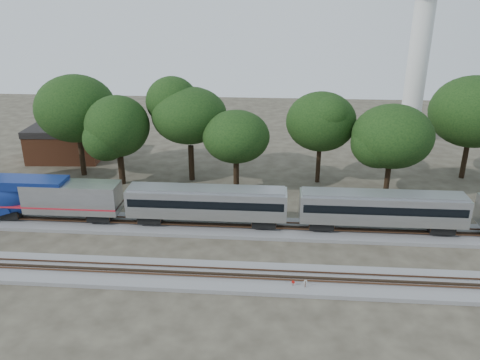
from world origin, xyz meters
name	(u,v)px	position (x,y,z in m)	size (l,w,h in m)	color
ground	(235,257)	(0.00, 0.00, 0.00)	(160.00, 160.00, 0.00)	#383328
track_far	(240,227)	(0.00, 6.00, 0.21)	(160.00, 5.00, 0.73)	slate
track_near	(231,277)	(0.00, -4.00, 0.21)	(160.00, 5.00, 0.73)	slate
train	(475,210)	(24.95, 6.00, 3.23)	(110.45, 3.15, 4.65)	#B8BBC0
switch_stand_red	(293,284)	(5.60, -5.25, 0.59)	(0.29, 0.08, 0.93)	#512D19
switch_stand_white	(305,284)	(6.67, -5.38, 0.73)	(0.34, 0.17, 1.14)	#512D19
switch_lever	(281,292)	(4.59, -5.86, 0.15)	(0.50, 0.30, 0.30)	#512D19
brick_building	(67,142)	(-29.47, 28.48, 2.69)	(11.59, 8.54, 5.34)	brown
tree_1	(76,109)	(-24.15, 21.55, 9.80)	(9.98, 9.98, 14.07)	black
tree_2	(117,126)	(-17.39, 18.52, 8.22)	(8.37, 8.37, 11.80)	black
tree_3	(190,115)	(-8.01, 20.81, 9.32)	(9.48, 9.48, 13.37)	black
tree_4	(236,137)	(-1.39, 17.53, 7.43)	(7.57, 7.57, 10.67)	black
tree_5	(321,122)	(9.75, 21.30, 8.67)	(8.83, 8.83, 12.45)	black
tree_6	(392,136)	(18.31, 17.10, 8.01)	(8.17, 8.17, 11.51)	black
tree_7	(473,112)	(30.65, 24.57, 9.64)	(9.81, 9.81, 13.82)	black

